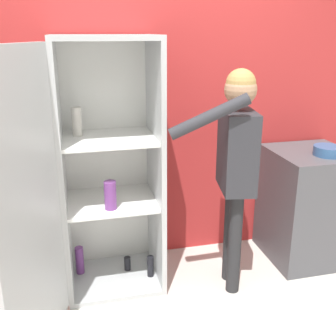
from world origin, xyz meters
TOP-DOWN VIEW (x-y plane):
  - wall_back at (0.00, 0.98)m, footprint 7.00×0.06m
  - refrigerator at (-0.51, 0.54)m, footprint 1.01×1.24m
  - person at (0.47, 0.37)m, footprint 0.67×0.50m
  - counter at (1.24, 0.61)m, footprint 0.63×0.64m
  - bowl at (1.29, 0.50)m, footprint 0.22×0.22m

SIDE VIEW (x-z plane):
  - counter at x=1.24m, z-range 0.00..0.94m
  - refrigerator at x=-0.51m, z-range -0.01..1.83m
  - bowl at x=1.29m, z-range 0.94..1.01m
  - person at x=0.47m, z-range 0.24..1.87m
  - wall_back at x=0.00m, z-range 0.00..2.55m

